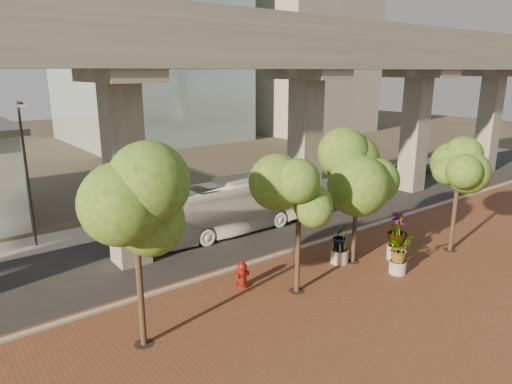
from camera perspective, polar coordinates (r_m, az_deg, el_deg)
ground at (r=25.57m, az=-0.90°, el=-6.91°), size 160.00×160.00×0.00m
brick_plaza at (r=20.31m, az=13.09°, el=-13.33°), size 70.00×13.00×0.06m
asphalt_road at (r=27.09m, az=-3.44°, el=-5.61°), size 90.00×8.00×0.04m
curb_strip at (r=24.09m, az=1.97°, el=-8.13°), size 70.00×0.25×0.16m
far_sidewalk at (r=31.55m, az=-9.07°, el=-2.75°), size 90.00×3.00×0.06m
transit_viaduct at (r=25.47m, az=-3.69°, el=9.89°), size 72.00×5.60×12.40m
midrise_block at (r=75.87m, az=6.16°, el=16.73°), size 18.00×16.00×24.00m
transit_bus at (r=27.34m, az=-3.50°, el=-1.93°), size 11.50×2.89×3.19m
parked_car at (r=45.22m, az=19.19°, el=2.86°), size 4.31×1.58×1.41m
fire_hydrant at (r=20.85m, az=-1.72°, el=-10.22°), size 0.62×0.55×1.23m
planter_front at (r=22.89m, az=17.44°, el=-6.94°), size 1.78×1.78×1.96m
planter_right at (r=24.46m, az=17.30°, el=-4.76°), size 2.31×2.31×2.47m
planter_left at (r=23.38m, az=10.48°, el=-5.66°), size 1.99×1.99×2.19m
street_tree_far_west at (r=15.51m, az=-14.97°, el=-1.82°), size 4.03×4.03×6.98m
street_tree_near_west at (r=19.18m, az=5.42°, el=-0.66°), size 3.61×3.61×5.98m
street_tree_near_east at (r=22.66m, az=12.64°, el=2.79°), size 4.40×4.40×6.85m
street_tree_far_east at (r=25.93m, az=24.10°, el=2.72°), size 3.42×3.42×6.13m
streetlamp_west at (r=27.20m, az=-26.77°, el=3.00°), size 0.39×1.15×7.95m
streetlamp_east at (r=33.41m, az=4.83°, el=7.01°), size 0.42×1.23×8.46m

